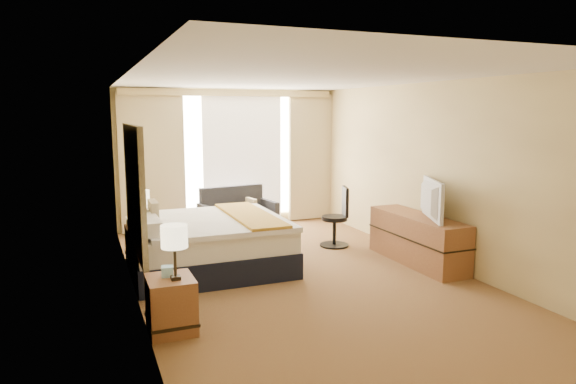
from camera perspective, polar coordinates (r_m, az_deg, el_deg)
name	(u,v)px	position (r m, az deg, el deg)	size (l,w,h in m)	color
floor	(301,277)	(6.90, 1.48, -9.47)	(4.20, 7.00, 0.02)	#4E2116
ceiling	(302,77)	(6.56, 1.57, 12.62)	(4.20, 7.00, 0.02)	silver
wall_back	(229,158)	(9.90, -6.57, 3.77)	(4.20, 0.02, 2.60)	beige
wall_front	(512,245)	(3.72, 23.58, -5.42)	(4.20, 0.02, 2.60)	beige
wall_left	(132,189)	(6.09, -16.92, 0.27)	(0.02, 7.00, 2.60)	beige
wall_right	(435,173)	(7.68, 16.06, 2.02)	(0.02, 7.00, 2.60)	beige
headboard	(134,189)	(6.30, -16.71, 0.36)	(0.06, 1.85, 1.50)	black
nightstand_left	(171,304)	(5.36, -12.87, -12.08)	(0.45, 0.52, 0.55)	brown
nightstand_right	(143,245)	(7.73, -15.84, -5.67)	(0.45, 0.52, 0.55)	brown
media_dresser	(417,239)	(7.69, 14.16, -5.10)	(0.50, 1.80, 0.70)	brown
window	(242,157)	(9.94, -5.14, 3.93)	(2.30, 0.02, 2.30)	white
curtains	(230,153)	(9.78, -6.43, 4.35)	(4.12, 0.19, 2.56)	#C6B98B
bed	(207,243)	(7.26, -8.97, -5.61)	(2.08, 1.90, 1.01)	black
loveseat	(238,218)	(9.37, -5.60, -2.86)	(1.41, 0.90, 0.82)	maroon
floor_lamp	(132,178)	(8.40, -16.93, 1.51)	(0.21, 0.21, 1.63)	black
desk_chair	(338,220)	(8.39, 5.54, -3.11)	(0.48, 0.48, 0.98)	black
lamp_left	(174,238)	(5.09, -12.53, -4.97)	(0.26, 0.26, 0.55)	black
lamp_right	(141,198)	(7.59, -16.06, -0.69)	(0.25, 0.25, 0.52)	black
tissue_box	(167,271)	(5.30, -13.26, -8.58)	(0.11, 0.11, 0.10)	#93C7E4
telephone	(145,224)	(7.63, -15.59, -3.43)	(0.19, 0.15, 0.07)	black
television	(426,199)	(7.36, 15.05, -0.78)	(0.96, 0.13, 0.55)	black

